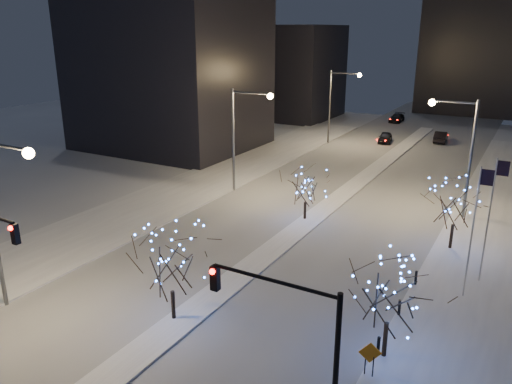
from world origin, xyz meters
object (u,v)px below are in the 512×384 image
Objects in this scene: street_lamp_east at (461,143)px; car_near at (385,137)px; traffic_signal_east at (296,338)px; car_mid at (441,137)px; holiday_tree_plaza_near at (390,292)px; construction_sign at (370,356)px; street_lamp_w_near at (0,203)px; holiday_tree_plaza_far at (456,204)px; street_lamp_w_far at (337,97)px; holiday_tree_median_near at (171,264)px; car_far at (397,118)px; street_lamp_w_mid at (243,127)px; holiday_tree_median_far at (306,187)px.

street_lamp_east is 30.06m from car_near.
street_lamp_east is at bearing 87.74° from traffic_signal_east.
holiday_tree_plaza_near is at bearing 92.65° from car_mid.
traffic_signal_east is 4.02× the size of construction_sign.
street_lamp_w_near reaches higher than holiday_tree_plaza_far.
car_mid is (12.63, 8.51, -5.73)m from street_lamp_w_far.
holiday_tree_plaza_near is 3.14× the size of construction_sign.
holiday_tree_median_near is at bearing -123.97° from holiday_tree_plaza_far.
car_near reaches higher than car_far.
holiday_tree_plaza_near is at bearing -44.40° from street_lamp_w_mid.
car_far is 0.90× the size of holiday_tree_median_near.
street_lamp_w_near is 2.15× the size of car_mid.
street_lamp_w_near is 1.87× the size of holiday_tree_median_near.
street_lamp_w_near is at bearing -162.93° from holiday_tree_plaza_near.
street_lamp_east reaches higher than construction_sign.
street_lamp_east is 1.87× the size of holiday_tree_median_near.
car_near is at bearing 78.80° from street_lamp_w_mid.
street_lamp_east is 13.16m from holiday_tree_median_far.
street_lamp_w_mid is at bearing -171.04° from street_lamp_east.
holiday_tree_median_far is at bearing 78.89° from car_mid.
traffic_signal_east is 21.98m from holiday_tree_plaza_far.
street_lamp_east is at bearing 67.45° from construction_sign.
traffic_signal_east is 1.45× the size of car_far.
holiday_tree_plaza_near is at bearing -77.54° from car_far.
car_near is 0.78× the size of holiday_tree_plaza_near.
street_lamp_east is at bearing -71.44° from car_far.
holiday_tree_median_far is (5.46, -50.66, 2.23)m from car_far.
car_mid is at bearing 85.64° from holiday_tree_median_near.
holiday_tree_median_near is (-9.44, 4.55, -1.32)m from traffic_signal_east.
street_lamp_w_far reaches higher than traffic_signal_east.
holiday_tree_median_far is 0.83× the size of holiday_tree_plaza_near.
street_lamp_w_mid is at bearing 124.51° from traffic_signal_east.
traffic_signal_east is 74.31m from car_far.
holiday_tree_plaza_far is at bearing -55.46° from street_lamp_w_far.
holiday_tree_median_near is at bearing 22.81° from street_lamp_w_near.
holiday_tree_plaza_far is (20.08, 20.83, -2.98)m from street_lamp_w_near.
holiday_tree_plaza_far is (2.20, 21.83, -1.24)m from traffic_signal_east.
construction_sign is at bearing -78.07° from car_far.
construction_sign is at bearing -67.23° from street_lamp_w_far.
car_far is at bearing 82.17° from street_lamp_w_far.
traffic_signal_east is 1.31× the size of holiday_tree_median_near.
street_lamp_w_far reaches higher than holiday_tree_plaza_near.
street_lamp_w_mid is at bearing 90.00° from street_lamp_w_near.
holiday_tree_plaza_near is (19.44, -19.03, -2.88)m from street_lamp_w_mid.
street_lamp_w_mid is 1.83× the size of holiday_tree_plaza_near.
holiday_tree_plaza_far is 16.84m from construction_sign.
street_lamp_east reaches higher than car_mid.
street_lamp_w_mid reaches higher than car_near.
street_lamp_east is 22.22m from holiday_tree_plaza_near.
construction_sign is (0.22, -23.83, -5.25)m from street_lamp_east.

